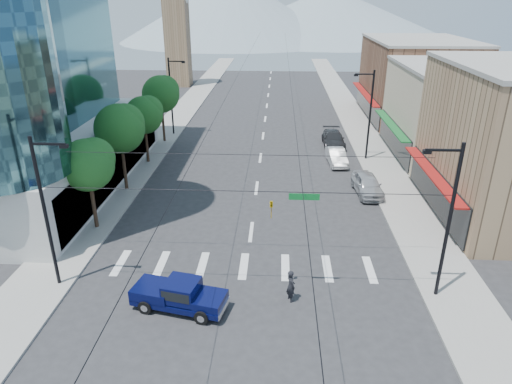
# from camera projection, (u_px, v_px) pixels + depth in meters

# --- Properties ---
(ground) EXTENTS (160.00, 160.00, 0.00)m
(ground) POSITION_uv_depth(u_px,v_px,m) (245.00, 280.00, 27.07)
(ground) COLOR #28282B
(ground) RESTS_ON ground
(sidewalk_left) EXTENTS (4.00, 120.00, 0.15)m
(sidewalk_left) POSITION_uv_depth(u_px,v_px,m) (181.00, 114.00, 64.21)
(sidewalk_left) COLOR gray
(sidewalk_left) RESTS_ON ground
(sidewalk_right) EXTENTS (4.00, 120.00, 0.15)m
(sidewalk_right) POSITION_uv_depth(u_px,v_px,m) (352.00, 116.00, 63.11)
(sidewalk_right) COLOR gray
(sidewalk_right) RESTS_ON ground
(shop_mid) EXTENTS (12.00, 14.00, 9.00)m
(shop_mid) POSITION_uv_depth(u_px,v_px,m) (458.00, 113.00, 46.33)
(shop_mid) COLOR tan
(shop_mid) RESTS_ON ground
(shop_far) EXTENTS (12.00, 18.00, 10.00)m
(shop_far) POSITION_uv_depth(u_px,v_px,m) (416.00, 80.00, 60.78)
(shop_far) COLOR brown
(shop_far) RESTS_ON ground
(clock_tower) EXTENTS (4.80, 4.80, 20.40)m
(clock_tower) POSITION_uv_depth(u_px,v_px,m) (177.00, 24.00, 80.34)
(clock_tower) COLOR #8C6B4C
(clock_tower) RESTS_ON ground
(mountain_left) EXTENTS (80.00, 80.00, 22.00)m
(mountain_left) POSITION_uv_depth(u_px,v_px,m) (233.00, 8.00, 160.71)
(mountain_left) COLOR gray
(mountain_left) RESTS_ON ground
(mountain_right) EXTENTS (90.00, 90.00, 18.00)m
(mountain_right) POSITION_uv_depth(u_px,v_px,m) (330.00, 13.00, 169.06)
(mountain_right) COLOR gray
(mountain_right) RESTS_ON ground
(tree_near) EXTENTS (3.65, 3.64, 6.71)m
(tree_near) POSITION_uv_depth(u_px,v_px,m) (90.00, 163.00, 31.16)
(tree_near) COLOR black
(tree_near) RESTS_ON ground
(tree_midnear) EXTENTS (4.09, 4.09, 7.52)m
(tree_midnear) POSITION_uv_depth(u_px,v_px,m) (121.00, 127.00, 37.33)
(tree_midnear) COLOR black
(tree_midnear) RESTS_ON ground
(tree_midfar) EXTENTS (3.65, 3.64, 6.71)m
(tree_midfar) POSITION_uv_depth(u_px,v_px,m) (145.00, 114.00, 43.98)
(tree_midfar) COLOR black
(tree_midfar) RESTS_ON ground
(tree_far) EXTENTS (4.09, 4.09, 7.52)m
(tree_far) POSITION_uv_depth(u_px,v_px,m) (162.00, 93.00, 50.15)
(tree_far) COLOR black
(tree_far) RESTS_ON ground
(signal_rig) EXTENTS (21.80, 0.20, 9.00)m
(signal_rig) POSITION_uv_depth(u_px,v_px,m) (247.00, 218.00, 24.29)
(signal_rig) COLOR black
(signal_rig) RESTS_ON ground
(lamp_pole_nw) EXTENTS (2.00, 0.25, 9.00)m
(lamp_pole_nw) POSITION_uv_depth(u_px,v_px,m) (172.00, 94.00, 53.05)
(lamp_pole_nw) COLOR black
(lamp_pole_nw) RESTS_ON ground
(lamp_pole_ne) EXTENTS (2.00, 0.25, 9.00)m
(lamp_pole_ne) POSITION_uv_depth(u_px,v_px,m) (369.00, 112.00, 44.75)
(lamp_pole_ne) COLOR black
(lamp_pole_ne) RESTS_ON ground
(pickup_truck) EXTENTS (5.38, 2.87, 1.73)m
(pickup_truck) POSITION_uv_depth(u_px,v_px,m) (179.00, 294.00, 24.30)
(pickup_truck) COLOR #080C3D
(pickup_truck) RESTS_ON ground
(pedestrian) EXTENTS (0.70, 0.82, 1.90)m
(pedestrian) POSITION_uv_depth(u_px,v_px,m) (291.00, 286.00, 24.93)
(pedestrian) COLOR black
(pedestrian) RESTS_ON ground
(parked_car_near) EXTENTS (2.42, 5.15, 1.70)m
(parked_car_near) POSITION_uv_depth(u_px,v_px,m) (367.00, 184.00, 38.44)
(parked_car_near) COLOR #B4B5B9
(parked_car_near) RESTS_ON ground
(parked_car_mid) EXTENTS (1.95, 4.69, 1.51)m
(parked_car_mid) POSITION_uv_depth(u_px,v_px,m) (336.00, 157.00, 45.30)
(parked_car_mid) COLOR silver
(parked_car_mid) RESTS_ON ground
(parked_car_far) EXTENTS (2.32, 5.59, 1.62)m
(parked_car_far) POSITION_uv_depth(u_px,v_px,m) (333.00, 139.00, 50.61)
(parked_car_far) COLOR #2A292C
(parked_car_far) RESTS_ON ground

